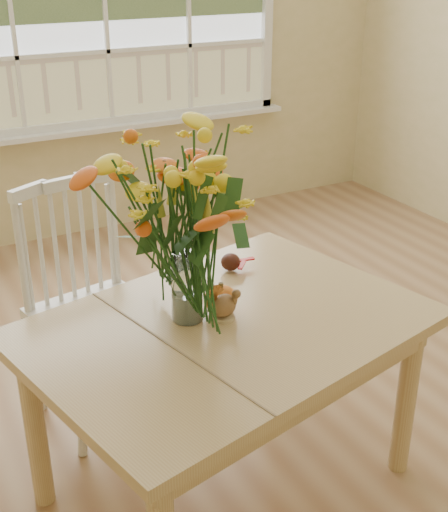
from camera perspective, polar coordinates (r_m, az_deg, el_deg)
floor at (r=2.95m, az=6.75°, el=-12.04°), size 4.00×4.50×0.01m
wall_back at (r=4.41m, az=-10.02°, el=19.10°), size 4.00×0.02×2.70m
dining_table at (r=2.22m, az=0.25°, el=-7.50°), size 1.40×1.13×0.66m
windsor_chair at (r=2.69m, az=-11.48°, el=-2.92°), size 0.50×0.49×0.94m
flower_vase at (r=2.05m, az=-3.25°, el=2.84°), size 0.46×0.46×0.55m
pumpkin at (r=2.21m, az=-0.26°, el=-3.68°), size 0.11×0.11×0.09m
turkey_figurine at (r=2.16m, az=-0.06°, el=-4.18°), size 0.10×0.09×0.12m
dark_gourd at (r=2.48m, az=0.55°, el=-0.57°), size 0.13×0.08×0.06m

